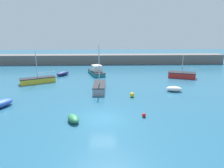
% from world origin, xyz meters
% --- Properties ---
extents(ground_plane, '(120.00, 120.00, 0.20)m').
position_xyz_m(ground_plane, '(0.00, 0.00, -0.10)').
color(ground_plane, '#235B7A').
extents(harbor_breakwater, '(54.21, 2.93, 2.06)m').
position_xyz_m(harbor_breakwater, '(0.00, 30.49, 1.03)').
color(harbor_breakwater, '#66605B').
rests_on(harbor_breakwater, ground_plane).
extents(motorboat_grey_hull, '(3.35, 5.37, 1.75)m').
position_xyz_m(motorboat_grey_hull, '(-1.27, 18.91, 0.62)').
color(motorboat_grey_hull, teal).
rests_on(motorboat_grey_hull, ground_plane).
extents(dinghy_near_pier, '(1.60, 2.06, 0.62)m').
position_xyz_m(dinghy_near_pier, '(-2.67, -0.67, 0.31)').
color(dinghy_near_pier, '#287A4C').
rests_on(dinghy_near_pier, ground_plane).
extents(sailboat_short_mast, '(5.30, 3.57, 4.90)m').
position_xyz_m(sailboat_short_mast, '(-10.03, 13.45, 0.44)').
color(sailboat_short_mast, yellow).
rests_on(sailboat_short_mast, ground_plane).
extents(fishing_dinghy_green, '(2.22, 1.44, 0.68)m').
position_xyz_m(fishing_dinghy_green, '(9.46, 8.43, 0.34)').
color(fishing_dinghy_green, white).
rests_on(fishing_dinghy_green, ground_plane).
extents(rowboat_blue_near, '(2.51, 2.93, 0.72)m').
position_xyz_m(rowboat_blue_near, '(-7.18, 18.43, 0.36)').
color(rowboat_blue_near, navy).
rests_on(rowboat_blue_near, ground_plane).
extents(sailboat_tall_mast, '(1.69, 4.60, 6.19)m').
position_xyz_m(sailboat_tall_mast, '(-0.52, 8.99, 0.53)').
color(sailboat_tall_mast, gray).
rests_on(sailboat_tall_mast, ground_plane).
extents(sailboat_twin_hulled, '(4.89, 3.27, 3.77)m').
position_xyz_m(sailboat_twin_hulled, '(13.17, 16.27, 0.47)').
color(sailboat_twin_hulled, red).
rests_on(sailboat_twin_hulled, ground_plane).
extents(mooring_buoy_red, '(0.39, 0.39, 0.39)m').
position_xyz_m(mooring_buoy_red, '(3.98, 0.19, 0.20)').
color(mooring_buoy_red, red).
rests_on(mooring_buoy_red, ground_plane).
extents(mooring_buoy_yellow, '(0.57, 0.57, 0.57)m').
position_xyz_m(mooring_buoy_yellow, '(3.57, 6.25, 0.29)').
color(mooring_buoy_yellow, yellow).
rests_on(mooring_buoy_yellow, ground_plane).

